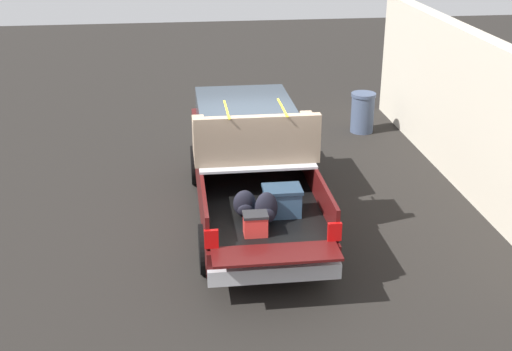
% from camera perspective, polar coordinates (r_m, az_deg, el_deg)
% --- Properties ---
extents(ground_plane, '(40.00, 40.00, 0.00)m').
position_cam_1_polar(ground_plane, '(12.41, -0.34, -3.61)').
color(ground_plane, black).
extents(pickup_truck, '(6.05, 2.06, 2.23)m').
position_cam_1_polar(pickup_truck, '(12.34, -0.54, 1.16)').
color(pickup_truck, '#470F0F').
rests_on(pickup_truck, ground_plane).
extents(building_facade, '(10.03, 0.36, 3.05)m').
position_cam_1_polar(building_facade, '(14.05, 17.28, 5.26)').
color(building_facade, beige).
rests_on(building_facade, ground_plane).
extents(trash_can, '(0.60, 0.60, 0.98)m').
position_cam_1_polar(trash_can, '(16.89, 8.92, 5.25)').
color(trash_can, '#3F4C66').
rests_on(trash_can, ground_plane).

